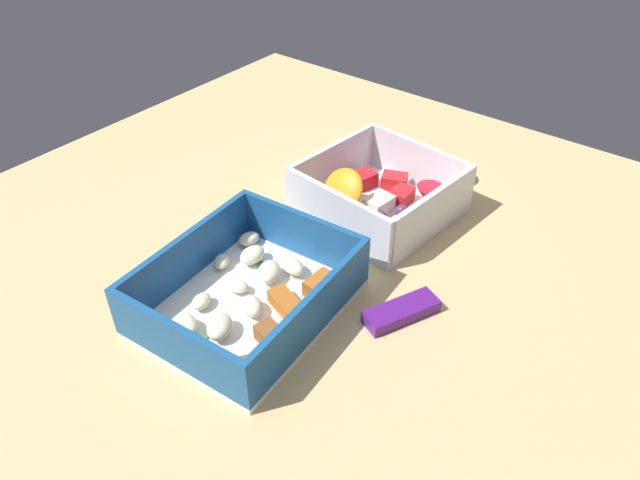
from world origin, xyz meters
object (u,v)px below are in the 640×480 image
pasta_container (250,295)px  fruit_bowl (380,197)px  paper_cup_liner (457,175)px  candy_bar (401,311)px

pasta_container → fruit_bowl: fruit_bowl is taller
fruit_bowl → paper_cup_liner: fruit_bowl is taller
candy_bar → pasta_container: bearing=-56.4°
pasta_container → paper_cup_liner: pasta_container is taller
candy_bar → paper_cup_liner: (-23.41, -6.80, 0.16)cm
fruit_bowl → candy_bar: 16.20cm
pasta_container → paper_cup_liner: (-30.91, 4.46, -0.96)cm
candy_bar → paper_cup_liner: bearing=-163.8°
candy_bar → paper_cup_liner: paper_cup_liner is taller
pasta_container → fruit_bowl: bearing=173.1°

